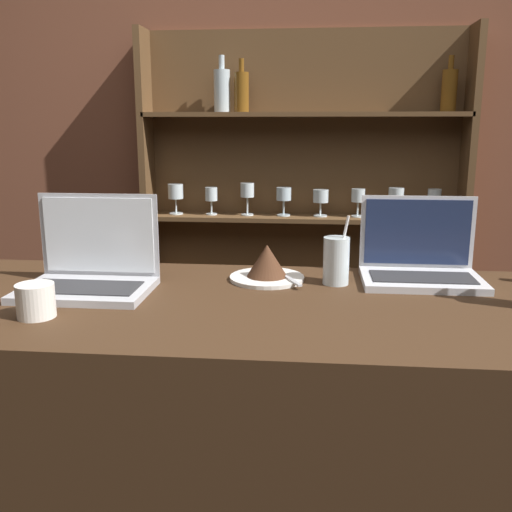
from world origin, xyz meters
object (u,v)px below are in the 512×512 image
laptop_near (91,269)px  water_glass (336,261)px  coffee_cup (36,301)px  cake_plate (267,266)px  laptop_far (420,262)px

laptop_near → water_glass: size_ratio=1.74×
coffee_cup → cake_plate: bearing=36.5°
water_glass → coffee_cup: (-0.65, -0.33, -0.02)m
water_glass → cake_plate: bearing=173.5°
laptop_far → coffee_cup: 0.95m
laptop_far → water_glass: laptop_far is taller
water_glass → laptop_near: bearing=-169.8°
laptop_near → laptop_far: (0.83, 0.17, -0.00)m
cake_plate → coffee_cup: size_ratio=2.44×
laptop_far → coffee_cup: (-0.87, -0.39, -0.01)m
laptop_far → cake_plate: 0.40m
laptop_far → cake_plate: bearing=-174.3°
laptop_near → water_glass: 0.62m
cake_plate → water_glass: bearing=-6.5°
laptop_near → coffee_cup: (-0.04, -0.22, -0.01)m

